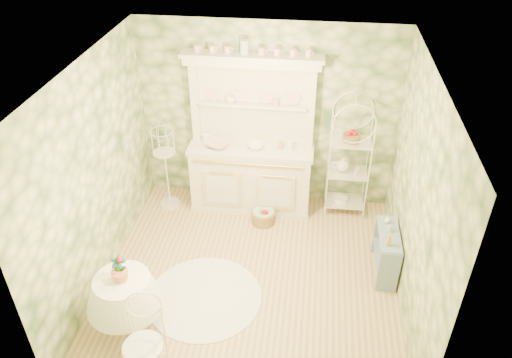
# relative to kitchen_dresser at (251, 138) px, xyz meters

# --- Properties ---
(floor) EXTENTS (3.60, 3.60, 0.00)m
(floor) POSITION_rel_kitchen_dresser_xyz_m (0.20, -1.52, -1.15)
(floor) COLOR tan
(floor) RESTS_ON ground
(ceiling) EXTENTS (3.60, 3.60, 0.00)m
(ceiling) POSITION_rel_kitchen_dresser_xyz_m (0.20, -1.52, 1.56)
(ceiling) COLOR white
(ceiling) RESTS_ON floor
(wall_left) EXTENTS (3.60, 3.60, 0.00)m
(wall_left) POSITION_rel_kitchen_dresser_xyz_m (-1.60, -1.52, 0.21)
(wall_left) COLOR beige
(wall_left) RESTS_ON floor
(wall_right) EXTENTS (3.60, 3.60, 0.00)m
(wall_right) POSITION_rel_kitchen_dresser_xyz_m (2.00, -1.52, 0.21)
(wall_right) COLOR beige
(wall_right) RESTS_ON floor
(wall_back) EXTENTS (3.60, 3.60, 0.00)m
(wall_back) POSITION_rel_kitchen_dresser_xyz_m (0.20, 0.28, 0.21)
(wall_back) COLOR beige
(wall_back) RESTS_ON floor
(wall_front) EXTENTS (3.60, 3.60, 0.00)m
(wall_front) POSITION_rel_kitchen_dresser_xyz_m (0.20, -3.32, 0.21)
(wall_front) COLOR beige
(wall_front) RESTS_ON floor
(kitchen_dresser) EXTENTS (1.87, 0.61, 2.29)m
(kitchen_dresser) POSITION_rel_kitchen_dresser_xyz_m (0.00, 0.00, 0.00)
(kitchen_dresser) COLOR white
(kitchen_dresser) RESTS_ON floor
(bakers_rack) EXTENTS (0.56, 0.40, 1.78)m
(bakers_rack) POSITION_rel_kitchen_dresser_xyz_m (1.37, 0.06, -0.26)
(bakers_rack) COLOR white
(bakers_rack) RESTS_ON floor
(side_shelf) EXTENTS (0.36, 0.76, 0.62)m
(side_shelf) POSITION_rel_kitchen_dresser_xyz_m (1.85, -1.20, -0.83)
(side_shelf) COLOR #768FA7
(side_shelf) RESTS_ON floor
(round_table) EXTENTS (0.77, 0.77, 0.64)m
(round_table) POSITION_rel_kitchen_dresser_xyz_m (-1.05, -2.44, -0.82)
(round_table) COLOR white
(round_table) RESTS_ON floor
(cafe_chair) EXTENTS (0.53, 0.53, 0.98)m
(cafe_chair) POSITION_rel_kitchen_dresser_xyz_m (-0.66, -3.04, -0.66)
(cafe_chair) COLOR white
(cafe_chair) RESTS_ON floor
(birdcage_stand) EXTENTS (0.39, 0.39, 1.52)m
(birdcage_stand) POSITION_rel_kitchen_dresser_xyz_m (-1.22, -0.15, -0.39)
(birdcage_stand) COLOR white
(birdcage_stand) RESTS_ON floor
(floor_basket) EXTENTS (0.35, 0.35, 0.19)m
(floor_basket) POSITION_rel_kitchen_dresser_xyz_m (0.23, -0.40, -1.05)
(floor_basket) COLOR olive
(floor_basket) RESTS_ON floor
(lace_rug) EXTENTS (1.46, 1.46, 0.01)m
(lace_rug) POSITION_rel_kitchen_dresser_xyz_m (-0.31, -1.93, -1.14)
(lace_rug) COLOR white
(lace_rug) RESTS_ON floor
(bowl_floral) EXTENTS (0.39, 0.39, 0.08)m
(bowl_floral) POSITION_rel_kitchen_dresser_xyz_m (-0.45, -0.07, -0.13)
(bowl_floral) COLOR white
(bowl_floral) RESTS_ON kitchen_dresser
(bowl_white) EXTENTS (0.29, 0.29, 0.07)m
(bowl_white) POSITION_rel_kitchen_dresser_xyz_m (0.07, -0.04, -0.13)
(bowl_white) COLOR white
(bowl_white) RESTS_ON kitchen_dresser
(cup_left) EXTENTS (0.15, 0.15, 0.11)m
(cup_left) POSITION_rel_kitchen_dresser_xyz_m (-0.30, 0.16, 0.47)
(cup_left) COLOR white
(cup_left) RESTS_ON kitchen_dresser
(cup_right) EXTENTS (0.12, 0.12, 0.10)m
(cup_right) POSITION_rel_kitchen_dresser_xyz_m (0.32, 0.16, 0.47)
(cup_right) COLOR white
(cup_right) RESTS_ON kitchen_dresser
(potted_geranium) EXTENTS (0.18, 0.13, 0.32)m
(potted_geranium) POSITION_rel_kitchen_dresser_xyz_m (-1.04, -2.44, -0.29)
(potted_geranium) COLOR #3F7238
(potted_geranium) RESTS_ON round_table
(bottle_amber) EXTENTS (0.07, 0.07, 0.17)m
(bottle_amber) POSITION_rel_kitchen_dresser_xyz_m (1.81, -1.41, -0.46)
(bottle_amber) COLOR #B48B4A
(bottle_amber) RESTS_ON side_shelf
(bottle_blue) EXTENTS (0.06, 0.06, 0.11)m
(bottle_blue) POSITION_rel_kitchen_dresser_xyz_m (1.85, -1.15, -0.49)
(bottle_blue) COLOR #A4BCD3
(bottle_blue) RESTS_ON side_shelf
(bottle_glass) EXTENTS (0.09, 0.09, 0.10)m
(bottle_glass) POSITION_rel_kitchen_dresser_xyz_m (1.84, -0.99, -0.50)
(bottle_glass) COLOR silver
(bottle_glass) RESTS_ON side_shelf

